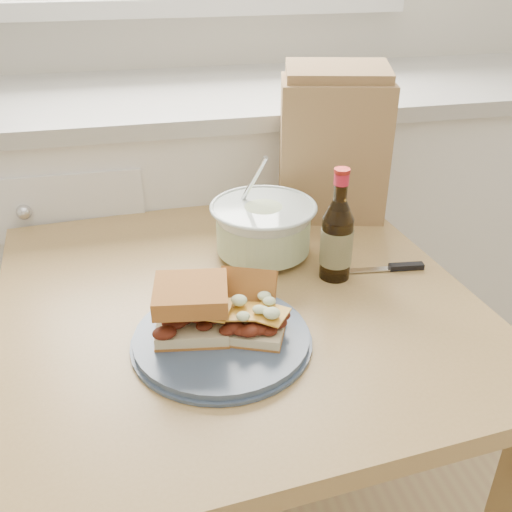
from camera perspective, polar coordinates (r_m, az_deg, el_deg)
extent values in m
cube|color=white|center=(1.84, -3.80, 1.41)|extent=(2.40, 0.60, 0.90)
cube|color=#BAB7B1|center=(1.67, -4.34, 15.81)|extent=(2.50, 0.64, 0.04)
cube|color=tan|center=(1.08, -1.93, -4.91)|extent=(0.93, 0.93, 0.04)
cube|color=tan|center=(1.59, -19.30, -10.27)|extent=(0.06, 0.06, 0.68)
cube|color=tan|center=(1.70, 7.30, -5.78)|extent=(0.06, 0.06, 0.68)
cylinder|color=#3F4F66|center=(0.95, -3.46, -8.25)|extent=(0.29, 0.29, 0.02)
cube|color=beige|center=(0.95, -6.34, -6.85)|extent=(0.13, 0.12, 0.02)
cube|color=gold|center=(0.93, -6.46, -5.02)|extent=(0.08, 0.08, 0.00)
cube|color=#A3652B|center=(0.92, -6.54, -3.82)|extent=(0.13, 0.12, 0.03)
cube|color=beige|center=(0.94, -0.30, -7.21)|extent=(0.13, 0.12, 0.02)
cube|color=gold|center=(0.93, -0.30, -5.65)|extent=(0.08, 0.08, 0.00)
cube|color=#A3652B|center=(0.97, -0.84, -3.73)|extent=(0.11, 0.10, 0.09)
cone|color=silver|center=(1.19, 0.73, 2.52)|extent=(0.21, 0.21, 0.11)
cylinder|color=white|center=(1.19, 0.73, 2.30)|extent=(0.19, 0.19, 0.07)
torus|color=silver|center=(1.16, 0.75, 4.96)|extent=(0.22, 0.22, 0.01)
cylinder|color=silver|center=(1.17, -0.56, 7.04)|extent=(0.06, 0.08, 0.14)
cylinder|color=black|center=(1.11, 8.02, 0.78)|extent=(0.06, 0.06, 0.13)
cone|color=black|center=(1.08, 8.32, 4.63)|extent=(0.06, 0.06, 0.04)
cylinder|color=black|center=(1.06, 8.49, 6.88)|extent=(0.03, 0.03, 0.05)
cylinder|color=red|center=(1.05, 8.55, 7.64)|extent=(0.03, 0.03, 0.02)
cylinder|color=maroon|center=(1.05, 8.62, 8.42)|extent=(0.03, 0.03, 0.01)
cylinder|color=#354020|center=(1.11, 8.03, 1.00)|extent=(0.06, 0.06, 0.07)
cube|color=silver|center=(1.17, 11.10, -1.37)|extent=(0.12, 0.03, 0.00)
cube|color=black|center=(1.19, 14.79, -1.01)|extent=(0.07, 0.02, 0.01)
cube|color=#A0734D|center=(1.36, 7.68, 10.53)|extent=(0.27, 0.21, 0.32)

